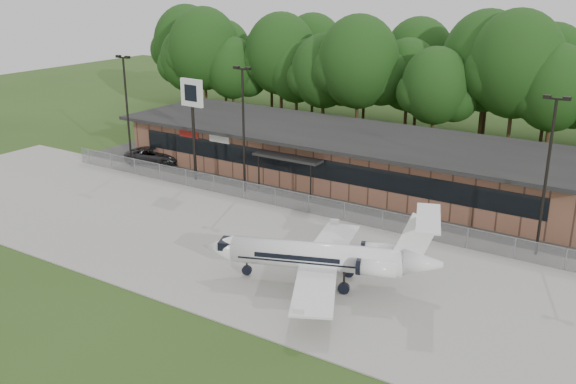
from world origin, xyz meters
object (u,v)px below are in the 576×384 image
Objects in this scene: suv at (154,155)px; business_jet at (325,258)px; pole_sign at (192,104)px; terminal at (342,155)px.

business_jet is at bearing -137.50° from suv.
suv is 9.24m from pole_sign.
pole_sign reaches higher than suv.
business_jet is 1.57× the size of pole_sign.
terminal is 20.20m from business_jet.
pole_sign is (-19.19, 11.08, 5.03)m from business_jet.
business_jet is at bearing -26.74° from pole_sign.
terminal is 18.11m from suv.
business_jet is 22.73m from pole_sign.
suv is (-25.97, 13.03, -0.94)m from business_jet.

